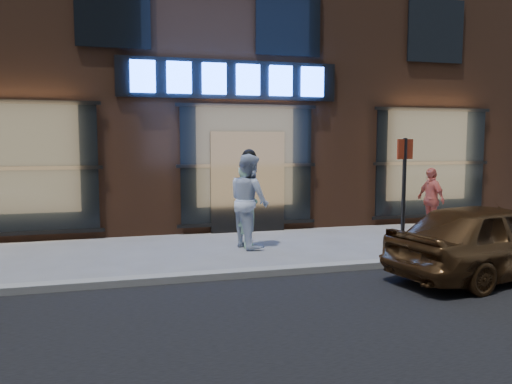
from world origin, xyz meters
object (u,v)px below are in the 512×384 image
(man_cap, at_px, (249,201))
(gold_sedan, at_px, (491,240))
(passerby, at_px, (431,199))
(man_bowtie, at_px, (248,206))
(sign_post, at_px, (404,187))

(man_cap, relative_size, gold_sedan, 0.54)
(man_cap, height_order, passerby, man_cap)
(gold_sedan, bearing_deg, man_bowtie, 32.56)
(gold_sedan, height_order, sign_post, sign_post)
(man_bowtie, distance_m, sign_post, 3.12)
(man_cap, distance_m, sign_post, 3.07)
(man_bowtie, height_order, man_cap, man_cap)
(man_cap, xyz_separation_m, passerby, (4.71, 0.70, -0.19))
(passerby, bearing_deg, sign_post, -46.60)
(man_cap, height_order, gold_sedan, man_cap)
(sign_post, bearing_deg, man_bowtie, 127.69)
(man_cap, relative_size, passerby, 1.25)
(sign_post, bearing_deg, passerby, 34.40)
(passerby, distance_m, gold_sedan, 4.22)
(man_bowtie, relative_size, sign_post, 0.76)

